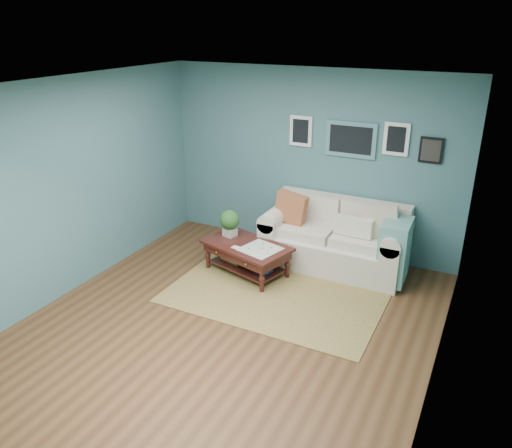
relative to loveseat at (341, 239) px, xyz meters
The scene contains 4 objects.
room_shell 2.28m from the loveseat, 108.72° to the right, with size 5.00×5.02×2.70m.
area_rug 1.14m from the loveseat, 117.23° to the right, with size 2.70×2.16×0.01m, color brown.
loveseat is the anchor object (origin of this frame).
coffee_table 1.38m from the loveseat, 146.72° to the right, with size 1.32×0.97×0.83m.
Camera 1 is at (2.50, -4.25, 3.31)m, focal length 35.00 mm.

